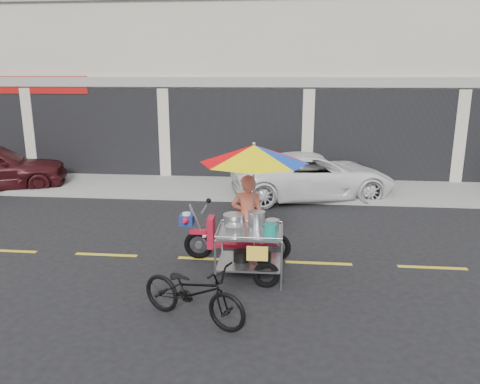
# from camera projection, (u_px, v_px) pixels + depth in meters

# --- Properties ---
(ground) EXTENTS (90.00, 90.00, 0.00)m
(ground) POSITION_uv_depth(u_px,v_px,m) (319.00, 263.00, 8.50)
(ground) COLOR black
(sidewalk) EXTENTS (45.00, 3.00, 0.15)m
(sidewalk) POSITION_uv_depth(u_px,v_px,m) (307.00, 188.00, 13.79)
(sidewalk) COLOR gray
(sidewalk) RESTS_ON ground
(shophouse_block) EXTENTS (36.00, 8.11, 10.40)m
(shophouse_block) POSITION_uv_depth(u_px,v_px,m) (382.00, 49.00, 17.39)
(shophouse_block) COLOR beige
(shophouse_block) RESTS_ON ground
(centerline) EXTENTS (42.00, 0.10, 0.01)m
(centerline) POSITION_uv_depth(u_px,v_px,m) (319.00, 263.00, 8.50)
(centerline) COLOR gold
(centerline) RESTS_ON ground
(white_pickup) EXTENTS (4.86, 3.11, 1.25)m
(white_pickup) POSITION_uv_depth(u_px,v_px,m) (313.00, 175.00, 12.87)
(white_pickup) COLOR white
(white_pickup) RESTS_ON ground
(near_bicycle) EXTENTS (1.76, 1.21, 0.88)m
(near_bicycle) POSITION_uv_depth(u_px,v_px,m) (193.00, 292.00, 6.43)
(near_bicycle) COLOR black
(near_bicycle) RESTS_ON ground
(food_vendor_rig) EXTENTS (2.29, 1.81, 2.30)m
(food_vendor_rig) POSITION_uv_depth(u_px,v_px,m) (250.00, 190.00, 7.86)
(food_vendor_rig) COLOR black
(food_vendor_rig) RESTS_ON ground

